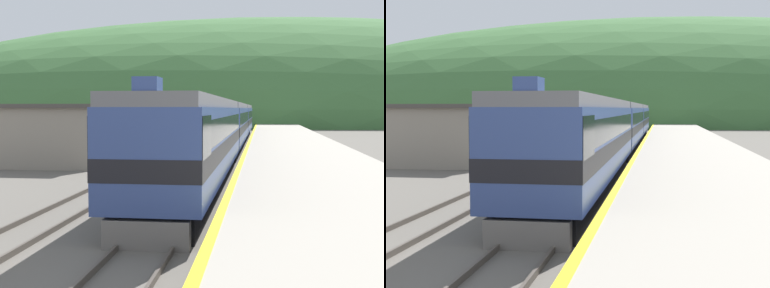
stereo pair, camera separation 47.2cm
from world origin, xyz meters
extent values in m
cube|color=#4C443D|center=(-0.72, 70.00, 0.08)|extent=(0.08, 180.00, 0.16)
cube|color=#4C443D|center=(0.72, 70.00, 0.08)|extent=(0.08, 180.00, 0.16)
cube|color=#4C443D|center=(-4.55, 70.00, 0.08)|extent=(0.08, 180.00, 0.16)
cube|color=#4C443D|center=(-3.12, 70.00, 0.08)|extent=(0.08, 180.00, 0.16)
cube|color=#9E9689|center=(5.32, 50.00, 0.46)|extent=(7.14, 140.00, 0.93)
cube|color=yellow|center=(1.87, 50.00, 0.93)|extent=(0.24, 140.00, 0.01)
ellipsoid|color=#3D6B38|center=(0.00, 142.90, 0.00)|extent=(223.54, 100.59, 52.08)
cube|color=gray|center=(-10.14, 34.06, 1.82)|extent=(6.65, 6.43, 3.63)
cube|color=#47423D|center=(-10.14, 34.06, 3.75)|extent=(7.15, 6.93, 0.24)
cube|color=black|center=(0.00, 24.66, 0.42)|extent=(2.38, 19.55, 0.85)
cube|color=#334784|center=(0.00, 24.66, 2.25)|extent=(2.90, 20.79, 2.79)
cube|color=black|center=(0.00, 24.66, 2.02)|extent=(2.93, 20.81, 0.61)
cube|color=black|center=(0.00, 24.66, 2.86)|extent=(2.92, 19.55, 0.84)
cube|color=slate|center=(0.00, 24.66, 3.84)|extent=(2.73, 20.79, 0.40)
cube|color=black|center=(0.00, 15.39, 2.86)|extent=(2.94, 2.20, 1.12)
cube|color=#334784|center=(0.00, 14.71, 4.22)|extent=(0.64, 0.80, 0.36)
cube|color=slate|center=(0.00, 14.46, 0.38)|extent=(2.26, 0.40, 0.77)
cube|color=black|center=(0.00, 46.28, 0.42)|extent=(2.38, 19.40, 0.85)
cube|color=#334784|center=(0.00, 46.28, 2.25)|extent=(2.90, 20.64, 2.79)
cube|color=black|center=(0.00, 46.28, 2.02)|extent=(2.93, 20.66, 0.61)
cube|color=black|center=(0.00, 46.28, 2.86)|extent=(2.92, 19.40, 0.84)
cube|color=slate|center=(0.00, 46.28, 3.84)|extent=(2.73, 20.64, 0.40)
cube|color=black|center=(0.00, 67.82, 0.42)|extent=(2.38, 19.40, 0.85)
cube|color=#334784|center=(0.00, 67.82, 2.25)|extent=(2.90, 20.64, 2.79)
cube|color=black|center=(0.00, 67.82, 2.02)|extent=(2.93, 20.66, 0.61)
cube|color=black|center=(0.00, 67.82, 2.86)|extent=(2.92, 19.40, 0.84)
cube|color=slate|center=(0.00, 67.82, 3.84)|extent=(2.73, 20.64, 0.40)
camera|label=1|loc=(2.92, 1.31, 3.60)|focal=50.00mm
camera|label=2|loc=(3.38, 1.37, 3.60)|focal=50.00mm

